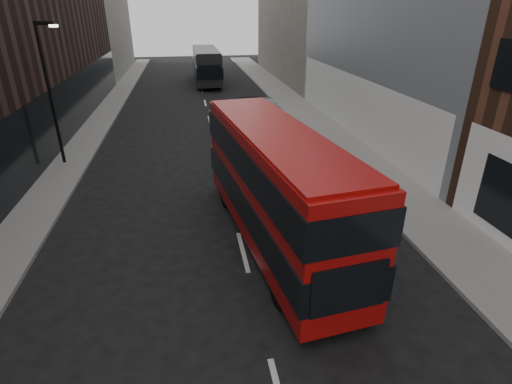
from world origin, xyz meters
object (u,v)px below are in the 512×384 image
car_a (277,130)px  car_b (264,111)px  street_lamp (50,86)px  car_c (255,114)px  grey_bus (206,65)px  red_bus (275,183)px

car_a → car_b: size_ratio=0.95×
street_lamp → car_c: size_ratio=1.36×
car_b → car_c: bearing=-146.4°
car_a → grey_bus: bearing=92.1°
grey_bus → car_c: size_ratio=2.19×
red_bus → car_c: red_bus is taller
street_lamp → car_a: street_lamp is taller
street_lamp → car_a: (12.06, 2.00, -3.41)m
red_bus → car_c: size_ratio=2.04×
red_bus → grey_bus: red_bus is taller
car_b → car_c: size_ratio=0.93×
street_lamp → grey_bus: 26.10m
car_a → car_b: (0.11, 5.06, 0.01)m
grey_bus → car_b: grey_bus is taller
grey_bus → car_b: bearing=-80.0°
car_c → grey_bus: bearing=95.5°
grey_bus → car_c: grey_bus is taller
street_lamp → car_b: 14.47m
car_c → red_bus: bearing=-99.4°
car_b → grey_bus: bearing=93.7°
red_bus → grey_bus: size_ratio=0.93×
car_b → street_lamp: bearing=-156.5°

